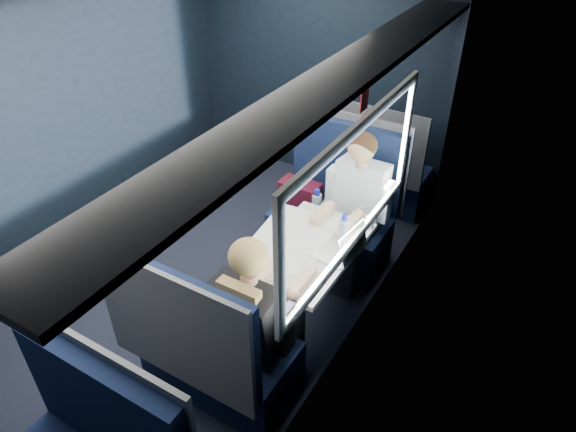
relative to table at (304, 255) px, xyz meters
The scene contains 12 objects.
ground 1.23m from the table, behind, with size 2.80×4.20×0.01m, color black.
room_shell 1.30m from the table, behind, with size 3.00×4.40×2.40m.
table is the anchor object (origin of this frame).
seat_bay_near 0.92m from the table, 102.74° to the left, with size 1.04×0.62×1.26m.
seat_bay_far 0.93m from the table, 101.78° to the right, with size 1.04×0.62×1.26m.
seat_row_front 1.82m from the table, 95.80° to the left, with size 1.04×0.51×1.16m.
man 0.70m from the table, 84.48° to the left, with size 0.53×0.56×1.32m.
woman 0.71m from the table, 84.55° to the right, with size 0.53×0.56×1.32m.
papers 0.15m from the table, 165.48° to the left, with size 0.51×0.74×0.01m, color white.
laptop 0.32m from the table, 10.43° to the left, with size 0.27×0.33×0.23m.
bottle_small 0.33m from the table, 43.73° to the left, with size 0.06×0.06×0.22m.
cup 0.54m from the table, 55.93° to the left, with size 0.07×0.07×0.09m, color white.
Camera 1 is at (2.37, -2.48, 2.97)m, focal length 32.00 mm.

